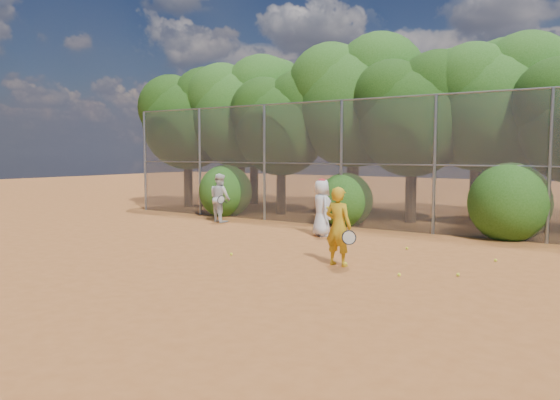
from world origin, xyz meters
The scene contains 23 objects.
ground centered at (0.00, 0.00, 0.00)m, with size 80.00×80.00×0.00m, color #A45825.
fence_back centered at (-0.12, 6.00, 2.05)m, with size 20.05×0.09×4.03m.
tree_0 centered at (-9.44, 8.04, 3.93)m, with size 4.38×3.81×6.00m.
tree_1 centered at (-6.94, 8.54, 4.16)m, with size 4.64×4.03×6.35m.
tree_2 centered at (-4.45, 7.83, 3.58)m, with size 3.99×3.47×5.47m.
tree_3 centered at (-1.94, 8.84, 4.40)m, with size 4.89×4.26×6.70m.
tree_4 centered at (0.55, 8.24, 3.76)m, with size 4.19×3.64×5.73m.
tree_5 centered at (3.06, 9.04, 4.05)m, with size 4.51×3.92×6.17m.
tree_9 centered at (-7.94, 10.84, 4.34)m, with size 4.83×4.20×6.62m.
tree_10 centered at (-2.93, 11.05, 4.63)m, with size 5.15×4.48×7.06m.
tree_11 centered at (2.06, 10.64, 4.16)m, with size 4.64×4.03×6.35m.
bush_0 centered at (-6.00, 6.30, 1.00)m, with size 2.00×2.00×2.00m, color #214F13.
bush_1 centered at (-1.00, 6.30, 0.90)m, with size 1.80×1.80×1.80m, color #214F13.
bush_2 centered at (4.00, 6.30, 1.10)m, with size 2.20×2.20×2.20m, color #214F13.
player_yellow centered at (1.78, 0.53, 0.83)m, with size 0.82×0.55×1.65m.
player_teen centered at (-0.49, 3.85, 0.81)m, with size 0.93×0.89×1.63m.
player_white centered at (-4.89, 4.66, 0.83)m, with size 0.96×0.85×1.65m.
ball_0 centered at (1.90, 0.65, 0.03)m, with size 0.07×0.07×0.07m, color yellow.
ball_1 centered at (2.30, 3.14, 0.03)m, with size 0.07×0.07×0.07m, color yellow.
ball_2 centered at (3.23, 0.29, 0.03)m, with size 0.07×0.07×0.07m, color yellow.
ball_3 centered at (4.16, 0.91, 0.03)m, with size 0.07×0.07×0.07m, color yellow.
ball_4 centered at (-0.78, 0.16, 0.03)m, with size 0.07×0.07×0.07m, color yellow.
ball_5 centered at (4.44, 2.77, 0.03)m, with size 0.07×0.07×0.07m, color yellow.
Camera 1 is at (7.03, -9.50, 2.36)m, focal length 35.00 mm.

